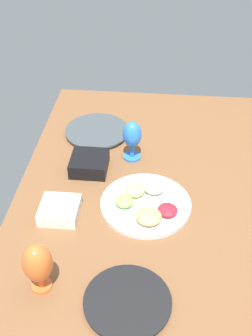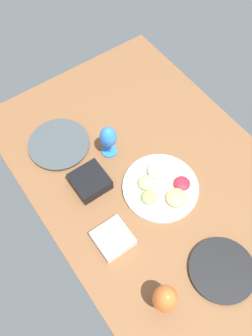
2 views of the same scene
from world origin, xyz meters
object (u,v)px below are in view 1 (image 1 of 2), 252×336
object	(u,v)px
dinner_plate_right	(127,302)
hurricane_glass_orange	(38,264)
dinner_plate_left	(97,132)
square_bowl_white	(60,210)
hurricane_glass_blue	(132,137)
square_bowl_black	(89,163)
fruit_platter	(146,203)

from	to	relation	value
dinner_plate_right	hurricane_glass_orange	xyz separation A→B (cm)	(-3.76, -26.76, 9.94)
dinner_plate_left	dinner_plate_right	size ratio (longest dim) A/B	1.11
dinner_plate_left	dinner_plate_right	distance (cm)	91.20
dinner_plate_right	square_bowl_white	xyz separation A→B (cm)	(-34.91, -27.87, 1.62)
dinner_plate_left	hurricane_glass_blue	distance (cm)	26.06
dinner_plate_left	square_bowl_white	distance (cm)	53.84
square_bowl_black	hurricane_glass_orange	bearing A→B (deg)	-5.20
hurricane_glass_orange	hurricane_glass_blue	distance (cm)	71.53
fruit_platter	square_bowl_white	size ratio (longest dim) A/B	2.42
dinner_plate_right	fruit_platter	size ratio (longest dim) A/B	0.78
square_bowl_black	fruit_platter	bearing A→B (deg)	50.73
square_bowl_white	hurricane_glass_blue	bearing A→B (deg)	147.94
hurricane_glass_orange	fruit_platter	bearing A→B (deg)	142.25
dinner_plate_right	square_bowl_white	distance (cm)	44.70
square_bowl_white	square_bowl_black	bearing A→B (deg)	166.73
square_bowl_white	square_bowl_black	distance (cm)	27.97
hurricane_glass_blue	square_bowl_white	bearing A→B (deg)	-32.06
dinner_plate_right	square_bowl_black	xyz separation A→B (cm)	(-62.12, -21.45, 2.36)
fruit_platter	square_bowl_black	world-z (taller)	square_bowl_black
square_bowl_white	square_bowl_black	xyz separation A→B (cm)	(-27.21, 6.42, 0.74)
hurricane_glass_orange	dinner_plate_right	bearing A→B (deg)	82.00
dinner_plate_left	square_bowl_white	xyz separation A→B (cm)	(53.52, -5.57, 1.62)
hurricane_glass_orange	dinner_plate_left	bearing A→B (deg)	176.98
dinner_plate_right	hurricane_glass_blue	size ratio (longest dim) A/B	1.49
fruit_platter	square_bowl_white	distance (cm)	31.69
fruit_platter	hurricane_glass_blue	size ratio (longest dim) A/B	1.91
square_bowl_white	square_bowl_black	size ratio (longest dim) A/B	0.94
dinner_plate_left	dinner_plate_right	xyz separation A→B (cm)	(88.43, 22.30, -0.01)
dinner_plate_right	square_bowl_white	world-z (taller)	square_bowl_white
square_bowl_white	hurricane_glass_orange	bearing A→B (deg)	2.03
dinner_plate_left	hurricane_glass_blue	world-z (taller)	hurricane_glass_blue
dinner_plate_right	fruit_platter	bearing A→B (deg)	175.97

